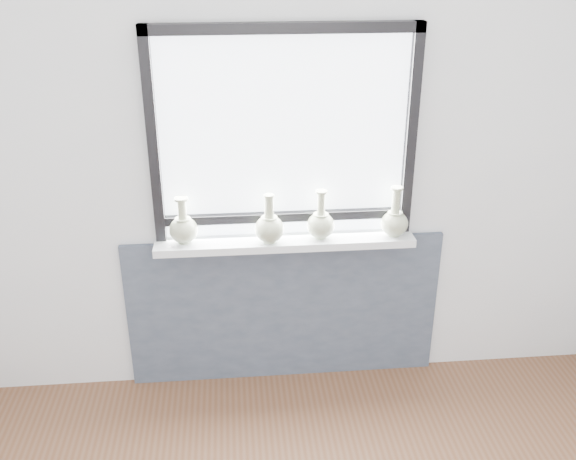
{
  "coord_description": "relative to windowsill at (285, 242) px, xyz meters",
  "views": [
    {
      "loc": [
        -0.26,
        -1.22,
        2.31
      ],
      "look_at": [
        0.0,
        1.55,
        1.02
      ],
      "focal_mm": 40.0,
      "sensor_mm": 36.0,
      "label": 1
    }
  ],
  "objects": [
    {
      "name": "back_wall",
      "position": [
        0.0,
        0.1,
        0.42
      ],
      "size": [
        3.6,
        0.02,
        2.6
      ],
      "primitive_type": "cube",
      "color": "silver",
      "rests_on": "ground"
    },
    {
      "name": "apron_panel",
      "position": [
        0.0,
        0.07,
        -0.45
      ],
      "size": [
        1.7,
        0.03,
        0.86
      ],
      "primitive_type": "cube",
      "color": "#4A5365",
      "rests_on": "ground"
    },
    {
      "name": "windowsill",
      "position": [
        0.0,
        0.0,
        0.0
      ],
      "size": [
        1.32,
        0.18,
        0.04
      ],
      "primitive_type": "cube",
      "color": "white",
      "rests_on": "apron_panel"
    },
    {
      "name": "window",
      "position": [
        0.0,
        0.06,
        0.56
      ],
      "size": [
        1.3,
        0.06,
        1.05
      ],
      "color": "black",
      "rests_on": "windowsill"
    },
    {
      "name": "vase_a",
      "position": [
        -0.51,
        0.0,
        0.1
      ],
      "size": [
        0.14,
        0.14,
        0.24
      ],
      "rotation": [
        0.0,
        0.0,
        0.08
      ],
      "color": "#B0B995",
      "rests_on": "windowsill"
    },
    {
      "name": "vase_b",
      "position": [
        -0.08,
        -0.03,
        0.1
      ],
      "size": [
        0.15,
        0.15,
        0.25
      ],
      "rotation": [
        0.0,
        0.0,
        0.18
      ],
      "color": "#B0B995",
      "rests_on": "windowsill"
    },
    {
      "name": "vase_c",
      "position": [
        0.18,
        -0.0,
        0.1
      ],
      "size": [
        0.14,
        0.14,
        0.25
      ],
      "rotation": [
        0.0,
        0.0,
        0.07
      ],
      "color": "#B0B995",
      "rests_on": "windowsill"
    },
    {
      "name": "vase_d",
      "position": [
        0.56,
        -0.01,
        0.1
      ],
      "size": [
        0.14,
        0.14,
        0.26
      ],
      "rotation": [
        0.0,
        0.0,
        -0.43
      ],
      "color": "#B0B995",
      "rests_on": "windowsill"
    }
  ]
}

